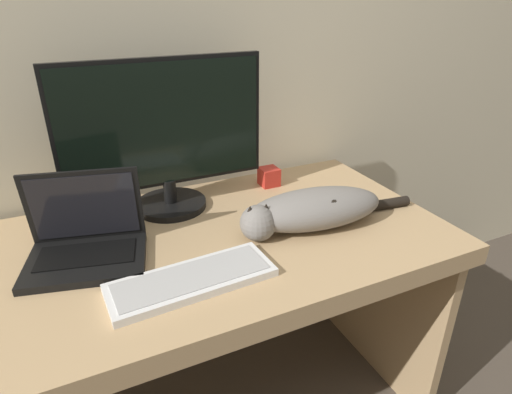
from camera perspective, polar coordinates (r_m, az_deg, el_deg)
The scene contains 7 objects.
wall_back at distance 1.47m, azimuth -12.69°, elevation 23.09°, with size 6.40×0.06×2.60m.
desk at distance 1.32m, azimuth -5.09°, elevation -11.11°, with size 1.33×0.74×0.72m.
monitor at distance 1.32m, azimuth -12.10°, elevation 7.92°, with size 0.62×0.22×0.47m.
laptop at distance 1.19m, azimuth -21.73°, elevation -5.71°, with size 0.33×0.27×0.23m.
external_keyboard at distance 1.04m, azimuth -8.53°, elevation -10.85°, with size 0.40×0.16×0.02m.
cat at distance 1.25m, azimuth 7.37°, elevation -1.58°, with size 0.58×0.22×0.11m.
small_toy at distance 1.53m, azimuth 1.75°, elevation 2.73°, with size 0.06×0.06×0.06m.
Camera 1 is at (-0.34, -0.63, 1.35)m, focal length 30.00 mm.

